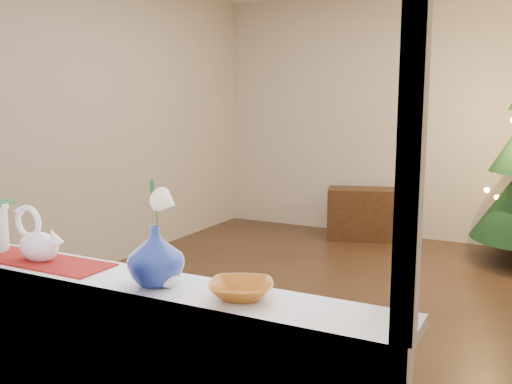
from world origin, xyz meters
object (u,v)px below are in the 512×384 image
at_px(swan, 38,235).
at_px(paperweight, 168,278).
at_px(amber_dish, 241,291).
at_px(side_table, 362,214).
at_px(blue_vase, 156,251).

distance_m(swan, paperweight, 0.63).
bearing_deg(amber_dish, side_table, 102.13).
xyz_separation_m(swan, blue_vase, (0.57, -0.02, 0.01)).
bearing_deg(swan, paperweight, 18.19).
relative_size(swan, blue_vase, 1.04).
xyz_separation_m(amber_dish, side_table, (-0.98, 4.54, -0.66)).
xyz_separation_m(swan, paperweight, (0.63, -0.03, -0.07)).
bearing_deg(paperweight, amber_dish, 6.41).
distance_m(blue_vase, amber_dish, 0.33).
relative_size(swan, side_table, 0.31).
bearing_deg(side_table, blue_vase, -98.78).
bearing_deg(blue_vase, side_table, 98.24).
distance_m(blue_vase, side_table, 4.67).
bearing_deg(blue_vase, amber_dish, 3.42).
relative_size(swan, paperweight, 3.54).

